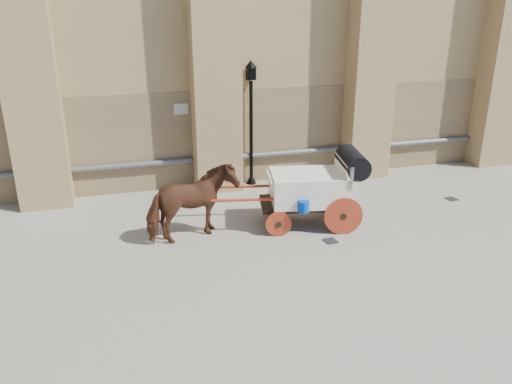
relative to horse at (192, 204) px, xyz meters
name	(u,v)px	position (x,y,z in m)	size (l,w,h in m)	color
ground	(286,231)	(2.33, -0.23, -0.92)	(90.00, 90.00, 0.00)	gray
horse	(192,204)	(0.00, 0.00, 0.00)	(1.00, 2.19, 1.85)	brown
carriage	(317,186)	(3.25, 0.02, 0.14)	(4.67, 2.07, 1.98)	black
street_lamp	(251,120)	(2.45, 3.57, 1.15)	(0.36, 0.36, 3.88)	black
drain_grate_near	(330,241)	(3.19, -1.06, -0.92)	(0.32, 0.32, 0.01)	black
drain_grate_far	(451,199)	(7.81, 0.58, -0.92)	(0.32, 0.32, 0.01)	black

